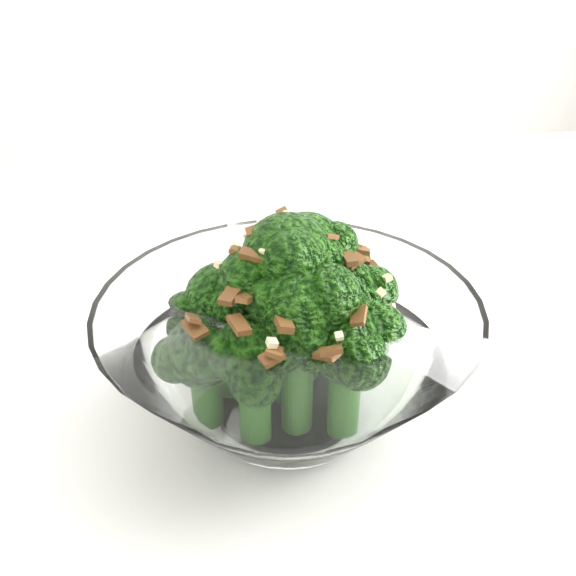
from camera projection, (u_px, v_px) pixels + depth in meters
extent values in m
cube|color=white|center=(327.00, 311.00, 0.61)|extent=(1.21, 0.82, 0.04)
cylinder|color=white|center=(563.00, 352.00, 1.17)|extent=(0.04, 0.04, 0.71)
cylinder|color=white|center=(288.00, 408.00, 0.45)|extent=(0.10, 0.10, 0.01)
cylinder|color=#265C18|center=(297.00, 378.00, 0.40)|extent=(0.02, 0.02, 0.08)
sphere|color=#235C11|center=(298.00, 306.00, 0.38)|extent=(0.05, 0.05, 0.05)
cylinder|color=#265C18|center=(288.00, 342.00, 0.42)|extent=(0.02, 0.02, 0.10)
sphere|color=#235C11|center=(288.00, 259.00, 0.39)|extent=(0.06, 0.06, 0.06)
cylinder|color=#265C18|center=(282.00, 327.00, 0.48)|extent=(0.02, 0.02, 0.05)
sphere|color=#235C11|center=(281.00, 286.00, 0.46)|extent=(0.05, 0.05, 0.05)
cylinder|color=#265C18|center=(227.00, 355.00, 0.44)|extent=(0.02, 0.02, 0.06)
sphere|color=#235C11|center=(223.00, 301.00, 0.42)|extent=(0.05, 0.05, 0.05)
cylinder|color=#265C18|center=(344.00, 354.00, 0.44)|extent=(0.02, 0.02, 0.07)
sphere|color=#235C11|center=(348.00, 298.00, 0.42)|extent=(0.05, 0.05, 0.05)
cylinder|color=#265C18|center=(305.00, 325.00, 0.45)|extent=(0.02, 0.02, 0.09)
sphere|color=#235C11|center=(306.00, 253.00, 0.42)|extent=(0.05, 0.05, 0.05)
cylinder|color=#265C18|center=(207.00, 394.00, 0.42)|extent=(0.02, 0.02, 0.05)
sphere|color=#235C11|center=(203.00, 352.00, 0.40)|extent=(0.05, 0.05, 0.05)
cylinder|color=#265C18|center=(255.00, 405.00, 0.40)|extent=(0.02, 0.02, 0.06)
sphere|color=#235C11|center=(253.00, 353.00, 0.38)|extent=(0.05, 0.05, 0.05)
cylinder|color=#265C18|center=(346.00, 334.00, 0.47)|extent=(0.02, 0.02, 0.05)
sphere|color=#235C11|center=(348.00, 294.00, 0.46)|extent=(0.05, 0.05, 0.05)
cylinder|color=#265C18|center=(344.00, 397.00, 0.41)|extent=(0.02, 0.02, 0.06)
sphere|color=#235C11|center=(347.00, 344.00, 0.38)|extent=(0.05, 0.05, 0.05)
cube|color=brown|center=(357.00, 250.00, 0.41)|extent=(0.02, 0.01, 0.01)
cube|color=brown|center=(285.00, 217.00, 0.39)|extent=(0.01, 0.02, 0.01)
cube|color=brown|center=(352.00, 252.00, 0.42)|extent=(0.01, 0.01, 0.01)
cube|color=brown|center=(301.00, 240.00, 0.44)|extent=(0.02, 0.01, 0.01)
cube|color=brown|center=(283.00, 288.00, 0.36)|extent=(0.02, 0.02, 0.01)
cube|color=brown|center=(360.00, 258.00, 0.44)|extent=(0.02, 0.01, 0.01)
cube|color=brown|center=(324.00, 235.00, 0.39)|extent=(0.02, 0.02, 0.01)
cube|color=brown|center=(231.00, 295.00, 0.37)|extent=(0.02, 0.02, 0.01)
cube|color=brown|center=(272.00, 357.00, 0.35)|extent=(0.02, 0.01, 0.01)
cube|color=brown|center=(260.00, 229.00, 0.38)|extent=(0.02, 0.01, 0.01)
cube|color=brown|center=(278.00, 235.00, 0.44)|extent=(0.01, 0.02, 0.00)
cube|color=brown|center=(239.00, 325.00, 0.36)|extent=(0.01, 0.02, 0.00)
cube|color=brown|center=(350.00, 259.00, 0.39)|extent=(0.01, 0.02, 0.01)
cube|color=brown|center=(259.00, 248.00, 0.38)|extent=(0.02, 0.02, 0.01)
cube|color=brown|center=(253.00, 255.00, 0.37)|extent=(0.02, 0.01, 0.01)
cube|color=brown|center=(269.00, 229.00, 0.38)|extent=(0.02, 0.01, 0.01)
cube|color=brown|center=(193.00, 318.00, 0.37)|extent=(0.01, 0.02, 0.01)
cube|color=brown|center=(335.00, 281.00, 0.37)|extent=(0.01, 0.02, 0.01)
cube|color=brown|center=(373.00, 268.00, 0.43)|extent=(0.01, 0.02, 0.01)
cube|color=brown|center=(288.00, 233.00, 0.37)|extent=(0.02, 0.01, 0.01)
cube|color=brown|center=(195.00, 328.00, 0.37)|extent=(0.02, 0.02, 0.01)
cube|color=brown|center=(305.00, 236.00, 0.42)|extent=(0.02, 0.01, 0.01)
cube|color=brown|center=(346.00, 304.00, 0.37)|extent=(0.02, 0.02, 0.01)
cube|color=brown|center=(241.00, 252.00, 0.38)|extent=(0.02, 0.01, 0.01)
cube|color=brown|center=(274.00, 351.00, 0.35)|extent=(0.01, 0.02, 0.01)
cube|color=brown|center=(284.00, 324.00, 0.35)|extent=(0.01, 0.01, 0.01)
cube|color=brown|center=(354.00, 261.00, 0.40)|extent=(0.02, 0.02, 0.01)
cube|color=brown|center=(331.00, 351.00, 0.35)|extent=(0.01, 0.01, 0.01)
cube|color=brown|center=(247.00, 298.00, 0.36)|extent=(0.02, 0.02, 0.01)
cube|color=brown|center=(327.00, 355.00, 0.35)|extent=(0.02, 0.02, 0.01)
cube|color=brown|center=(359.00, 316.00, 0.36)|extent=(0.01, 0.02, 0.01)
cube|color=brown|center=(362.00, 254.00, 0.43)|extent=(0.01, 0.02, 0.01)
cube|color=brown|center=(319.00, 241.00, 0.39)|extent=(0.01, 0.02, 0.01)
cube|color=beige|center=(279.00, 224.00, 0.38)|extent=(0.01, 0.01, 0.01)
cube|color=beige|center=(319.00, 233.00, 0.42)|extent=(0.01, 0.01, 0.01)
cube|color=beige|center=(339.00, 336.00, 0.35)|extent=(0.00, 0.01, 0.00)
cube|color=beige|center=(365.00, 255.00, 0.43)|extent=(0.01, 0.01, 0.00)
cube|color=beige|center=(387.00, 278.00, 0.40)|extent=(0.01, 0.01, 0.01)
cube|color=beige|center=(272.00, 240.00, 0.45)|extent=(0.01, 0.01, 0.01)
cube|color=beige|center=(249.00, 234.00, 0.40)|extent=(0.01, 0.01, 0.01)
cube|color=beige|center=(299.00, 236.00, 0.44)|extent=(0.01, 0.01, 0.01)
cube|color=beige|center=(327.00, 306.00, 0.36)|extent=(0.01, 0.01, 0.01)
cube|color=beige|center=(257.00, 234.00, 0.41)|extent=(0.01, 0.01, 0.01)
cube|color=beige|center=(251.00, 245.00, 0.44)|extent=(0.01, 0.01, 0.01)
cube|color=beige|center=(272.00, 343.00, 0.35)|extent=(0.01, 0.01, 0.01)
cube|color=beige|center=(287.00, 214.00, 0.39)|extent=(0.01, 0.01, 0.01)
cube|color=beige|center=(381.00, 292.00, 0.39)|extent=(0.01, 0.01, 0.01)
cube|color=beige|center=(219.00, 265.00, 0.39)|extent=(0.01, 0.01, 0.00)
cube|color=beige|center=(234.00, 246.00, 0.43)|extent=(0.01, 0.01, 0.00)
cube|color=beige|center=(336.00, 295.00, 0.36)|extent=(0.01, 0.01, 0.00)
cube|color=beige|center=(391.00, 306.00, 0.38)|extent=(0.01, 0.01, 0.01)
cube|color=beige|center=(264.00, 251.00, 0.37)|extent=(0.01, 0.01, 0.00)
cube|color=beige|center=(316.00, 237.00, 0.43)|extent=(0.01, 0.01, 0.01)
cube|color=beige|center=(269.00, 241.00, 0.38)|extent=(0.01, 0.01, 0.01)
cube|color=beige|center=(237.00, 246.00, 0.45)|extent=(0.01, 0.01, 0.00)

